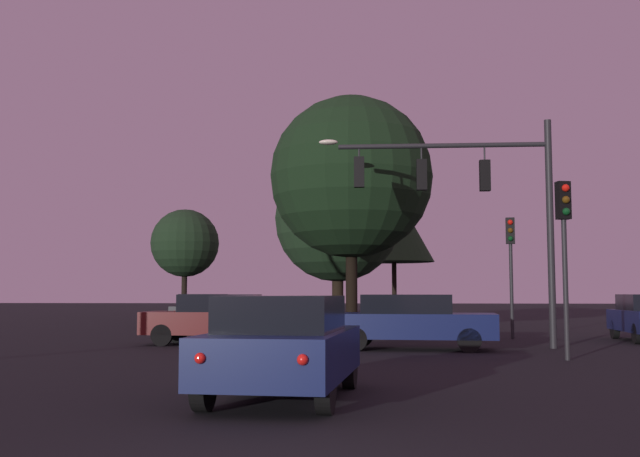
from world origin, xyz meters
TOP-DOWN VIEW (x-y plane):
  - ground_plane at (0.00, 24.50)m, footprint 168.00×168.00m
  - traffic_signal_mast_arm at (3.50, 15.00)m, footprint 6.75×0.40m
  - traffic_light_corner_left at (5.29, 19.28)m, footprint 0.33×0.37m
  - traffic_light_corner_right at (5.14, 11.23)m, footprint 0.35×0.38m
  - car_nearside_lane at (-0.65, 4.37)m, footprint 2.14×4.22m
  - car_crossing_left at (-4.17, 15.82)m, footprint 4.39×1.82m
  - car_crossing_right at (1.66, 14.30)m, footprint 4.75×2.24m
  - car_far_lane at (-7.00, 26.19)m, footprint 2.10×4.46m
  - tree_behind_sign at (-11.08, 38.13)m, footprint 4.16×4.16m
  - tree_left_far at (-1.08, 26.93)m, footprint 5.71×5.71m
  - tree_center_horizon at (-0.20, 19.86)m, footprint 5.84×5.84m
  - tree_right_cluster at (1.70, 38.11)m, footprint 4.83×4.83m

SIDE VIEW (x-z plane):
  - ground_plane at x=0.00m, z-range 0.00..0.00m
  - car_nearside_lane at x=-0.65m, z-range 0.03..1.55m
  - car_crossing_left at x=-4.17m, z-range 0.03..1.55m
  - car_far_lane at x=-7.00m, z-range 0.04..1.56m
  - car_crossing_right at x=1.66m, z-range 0.04..1.56m
  - traffic_light_corner_left at x=5.29m, z-range 0.87..5.02m
  - traffic_light_corner_right at x=5.14m, z-range 0.88..5.08m
  - traffic_signal_mast_arm at x=3.50m, z-range 1.23..7.80m
  - tree_behind_sign at x=-11.08m, z-range 1.26..7.97m
  - tree_left_far at x=-1.08m, z-range 1.02..8.80m
  - tree_right_cluster at x=1.70m, z-range 1.70..9.54m
  - tree_center_horizon at x=-0.20m, z-range 1.39..10.05m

